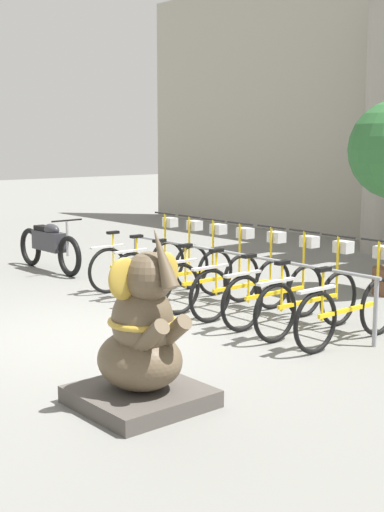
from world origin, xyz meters
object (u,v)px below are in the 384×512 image
object	(u,v)px
bicycle_0	(141,261)
bicycle_1	(165,266)
bicycle_2	(188,271)
bicycle_7	(351,307)
bicycle_4	(245,283)
bicycle_3	(214,277)
bicycle_6	(311,298)
motorcycle	(49,245)
bicycle_5	(277,290)
elephant_statue	(142,345)

from	to	relation	value
bicycle_0	bicycle_1	size ratio (longest dim) A/B	1.00
bicycle_2	bicycle_7	world-z (taller)	same
bicycle_1	bicycle_4	distance (m)	1.66
bicycle_3	bicycle_6	world-z (taller)	same
bicycle_7	motorcycle	distance (m)	6.00
bicycle_2	bicycle_6	bearing A→B (deg)	-0.46
bicycle_2	motorcycle	world-z (taller)	bicycle_2
bicycle_4	bicycle_6	distance (m)	1.11
bicycle_0	bicycle_1	distance (m)	0.55
bicycle_5	bicycle_2	bearing A→B (deg)	-179.28
bicycle_5	bicycle_6	distance (m)	0.55
bicycle_0	motorcycle	distance (m)	2.16
bicycle_2	elephant_statue	size ratio (longest dim) A/B	1.14
bicycle_5	bicycle_1	bearing A→B (deg)	179.87
bicycle_1	bicycle_6	distance (m)	2.76
bicycle_4	bicycle_7	size ratio (longest dim) A/B	1.00
bicycle_1	elephant_statue	xyz separation A→B (m)	(3.35, -2.86, 0.11)
bicycle_0	bicycle_7	world-z (taller)	same
bicycle_2	bicycle_6	size ratio (longest dim) A/B	1.00
bicycle_0	bicycle_5	size ratio (longest dim) A/B	1.00
bicycle_4	bicycle_1	bearing A→B (deg)	179.66
bicycle_0	motorcycle	world-z (taller)	bicycle_0
bicycle_5	bicycle_6	world-z (taller)	same
bicycle_5	elephant_statue	xyz separation A→B (m)	(1.14, -2.85, 0.11)
bicycle_1	elephant_statue	bearing A→B (deg)	-40.46
bicycle_3	bicycle_7	xyz separation A→B (m)	(2.21, 0.01, 0.00)
bicycle_0	bicycle_7	bearing A→B (deg)	-0.07
bicycle_3	bicycle_7	world-z (taller)	same
bicycle_3	bicycle_6	size ratio (longest dim) A/B	1.00
bicycle_1	bicycle_5	distance (m)	2.21
bicycle_1	bicycle_7	world-z (taller)	same
bicycle_3	motorcycle	distance (m)	3.80
bicycle_5	bicycle_7	size ratio (longest dim) A/B	1.00
bicycle_1	bicycle_6	world-z (taller)	same
bicycle_4	elephant_statue	xyz separation A→B (m)	(1.69, -2.85, 0.11)
bicycle_0	bicycle_2	world-z (taller)	same
bicycle_7	elephant_statue	world-z (taller)	elephant_statue
motorcycle	bicycle_4	bearing A→B (deg)	4.79
bicycle_1	motorcycle	bearing A→B (deg)	-172.07
bicycle_6	motorcycle	world-z (taller)	bicycle_6
bicycle_2	bicycle_4	distance (m)	1.11
bicycle_6	bicycle_5	bearing A→B (deg)	175.99
bicycle_5	bicycle_4	bearing A→B (deg)	-179.53
bicycle_0	elephant_statue	xyz separation A→B (m)	(3.90, -2.84, 0.11)
bicycle_7	elephant_statue	bearing A→B (deg)	-89.28
bicycle_1	bicycle_6	xyz separation A→B (m)	(2.76, -0.04, 0.00)
bicycle_4	bicycle_6	size ratio (longest dim) A/B	1.00
elephant_statue	bicycle_5	bearing A→B (deg)	111.79
bicycle_1	bicycle_2	bearing A→B (deg)	-2.71
bicycle_2	bicycle_5	xyz separation A→B (m)	(1.66, 0.02, 0.00)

